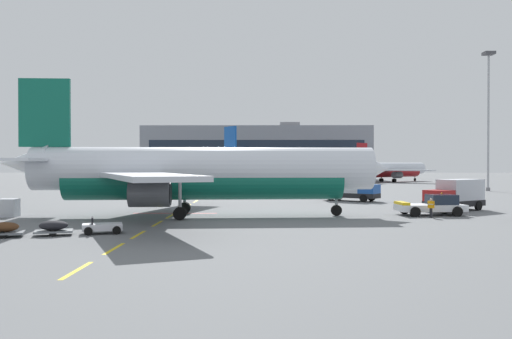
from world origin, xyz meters
The scene contains 13 objects.
ground centered at (40.00, 40.00, 0.00)m, with size 400.00×400.00×0.00m, color slate.
apron_paint_markings centered at (18.00, 35.60, 0.00)m, with size 8.00×92.97×0.01m.
airliner_foreground centered at (20.59, 18.88, 3.95)m, with size 34.81×34.55×12.20m.
pushback_tug centered at (41.96, 20.37, 0.90)m, with size 6.19×3.54×2.08m.
airliner_mid_left centered at (12.28, 92.21, 4.00)m, with size 30.40×32.55×12.37m.
airliner_far_center centered at (59.45, 108.11, 3.15)m, with size 25.08×23.25×9.74m.
catering_truck centered at (45.82, 25.12, 1.65)m, with size 7.13×5.94×3.14m.
fuel_service_truck centered at (37.37, 38.78, 1.65)m, with size 7.12×5.96×3.14m.
baggage_train centered at (12.52, 6.41, 0.52)m, with size 8.64×4.00×1.14m.
ground_crew_worker centered at (41.10, 18.13, 0.96)m, with size 0.52×0.56×1.69m.
uld_cargo_container centered at (3.63, 18.59, 0.80)m, with size 1.73×1.69×1.60m.
apron_light_mast_far centered at (65.33, 63.34, 14.95)m, with size 1.80×1.80×23.92m.
terminal_satellite centered at (24.87, 135.93, 7.90)m, with size 67.69×22.12×17.36m.
Camera 1 is at (26.21, -28.51, 4.77)m, focal length 37.32 mm.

